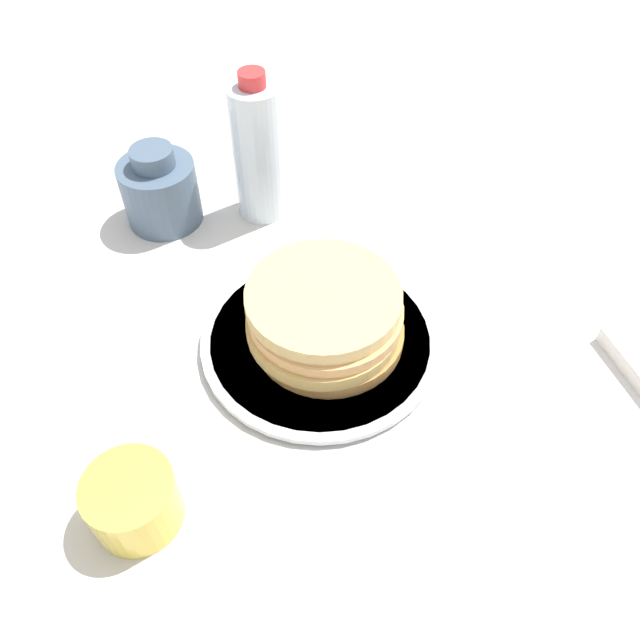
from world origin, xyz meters
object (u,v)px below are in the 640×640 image
(plate, at_px, (320,339))
(juice_glass, at_px, (133,501))
(water_bottle_near, at_px, (258,152))
(pancake_stack, at_px, (325,316))
(cream_jug, at_px, (160,190))

(plate, height_order, juice_glass, juice_glass)
(water_bottle_near, bearing_deg, pancake_stack, 64.84)
(pancake_stack, height_order, juice_glass, pancake_stack)
(pancake_stack, xyz_separation_m, water_bottle_near, (-0.10, -0.22, 0.05))
(plate, xyz_separation_m, pancake_stack, (-0.00, 0.00, 0.04))
(pancake_stack, distance_m, water_bottle_near, 0.25)
(water_bottle_near, bearing_deg, cream_jug, -37.15)
(plate, relative_size, cream_jug, 2.46)
(pancake_stack, xyz_separation_m, juice_glass, (0.26, 0.02, -0.01))
(pancake_stack, bearing_deg, plate, -28.16)
(plate, relative_size, pancake_stack, 1.52)
(cream_jug, height_order, water_bottle_near, water_bottle_near)
(plate, relative_size, juice_glass, 3.26)
(plate, xyz_separation_m, cream_jug, (-0.01, -0.30, 0.04))
(water_bottle_near, bearing_deg, plate, 63.55)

